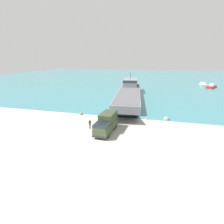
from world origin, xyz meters
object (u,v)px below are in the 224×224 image
at_px(soldier_on_ramp, 90,123).
at_px(moored_boat_b, 203,84).
at_px(military_truck, 106,123).
at_px(moored_boat_a, 211,86).
at_px(landing_craft, 129,92).

relative_size(soldier_on_ramp, moored_boat_b, 0.24).
bearing_deg(military_truck, moored_boat_a, 154.54).
bearing_deg(military_truck, soldier_on_ramp, -98.01).
relative_size(military_truck, soldier_on_ramp, 3.88).
height_order(landing_craft, moored_boat_a, landing_craft).
bearing_deg(soldier_on_ramp, moored_boat_a, -59.96).
xyz_separation_m(moored_boat_a, moored_boat_b, (-1.73, 8.33, -0.15)).
xyz_separation_m(soldier_on_ramp, moored_boat_b, (33.36, 67.81, -0.62)).
distance_m(military_truck, moored_boat_a, 67.97).
relative_size(moored_boat_a, moored_boat_b, 0.97).
bearing_deg(landing_craft, military_truck, -94.79).
bearing_deg(moored_boat_b, landing_craft, 49.21).
relative_size(soldier_on_ramp, moored_boat_a, 0.24).
relative_size(landing_craft, soldier_on_ramp, 24.16).
height_order(military_truck, soldier_on_ramp, military_truck).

